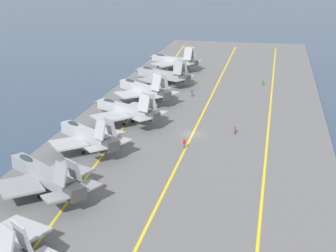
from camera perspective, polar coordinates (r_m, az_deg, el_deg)
name	(u,v)px	position (r m, az deg, el deg)	size (l,w,h in m)	color
ground_plane	(193,136)	(89.20, 2.75, -1.11)	(2000.00, 2000.00, 0.00)	#2D425B
carrier_deck	(193,135)	(89.14, 2.75, -0.99)	(203.71, 46.32, 0.40)	slate
deck_stripe_foul_line	(267,139)	(88.13, 10.96, -1.41)	(183.34, 0.36, 0.01)	yellow
deck_stripe_centerline	(193,134)	(89.07, 2.75, -0.87)	(183.34, 0.36, 0.01)	yellow
deck_stripe_edge_line	(122,129)	(91.79, -5.12, -0.33)	(183.34, 0.36, 0.01)	yellow
parked_jet_second	(43,174)	(68.05, -13.69, -5.23)	(13.71, 16.44, 6.19)	gray
parked_jet_third	(86,135)	(81.36, -9.04, -0.98)	(12.91, 14.62, 6.53)	#9EA3A8
parked_jet_fourth	(125,109)	(94.03, -4.79, 1.85)	(13.66, 15.99, 6.52)	#9EA3A8
parked_jet_fifth	(142,89)	(108.53, -2.87, 4.15)	(13.64, 15.97, 6.92)	#A8AAAF
parked_jet_sixth	(161,74)	(123.43, -0.78, 5.74)	(12.53, 16.48, 6.53)	gray
parked_jet_seventh	(173,60)	(139.62, 0.54, 7.32)	(13.34, 16.26, 6.64)	#9EA3A8
crew_purple_vest	(235,129)	(89.25, 7.45, -0.35)	(0.46, 0.43, 1.67)	#383328
crew_blue_vest	(192,92)	(112.45, 2.67, 3.74)	(0.45, 0.45, 1.80)	#4C473D
crew_red_vest	(184,143)	(81.85, 1.83, -1.89)	(0.45, 0.46, 1.80)	#4C473D
crew_green_vest	(263,81)	(124.58, 10.50, 4.90)	(0.44, 0.46, 1.78)	#4C473D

